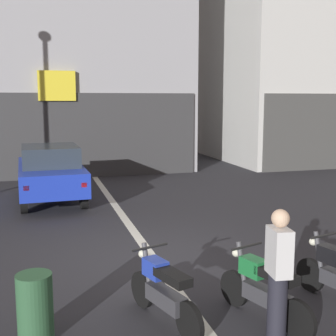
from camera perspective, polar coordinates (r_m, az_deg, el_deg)
The scene contains 8 objects.
ground_plane at distance 8.53m, azimuth -1.77°, elevation -11.55°, with size 120.00×120.00×0.00m, color #2B2B30.
lane_centre_line at distance 14.21m, azimuth -7.69°, elevation -3.37°, with size 0.20×18.00×0.01m, color silver.
building_far_right at distance 25.43m, azimuth 17.86°, elevation 15.63°, with size 10.65×9.40×12.44m.
car_blue_crossing_near at distance 13.52m, azimuth -14.69°, elevation -0.40°, with size 1.91×4.16×1.64m.
motorcycle_blue_row_leftmost at distance 6.15m, azimuth -0.62°, elevation -15.23°, with size 0.66×1.61×0.98m.
motorcycle_green_row_left_mid at distance 6.32m, azimuth 12.01°, elevation -14.74°, with size 0.67×1.61×0.98m.
person_by_motorcycles at distance 5.72m, azimuth 13.82°, elevation -13.07°, with size 0.26×0.38×1.67m.
trash_bin at distance 5.99m, azimuth -16.52°, elevation -16.60°, with size 0.44×0.44×0.85m, color #2D5938.
Camera 1 is at (-1.94, -7.77, 2.95)m, focal length 48.03 mm.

